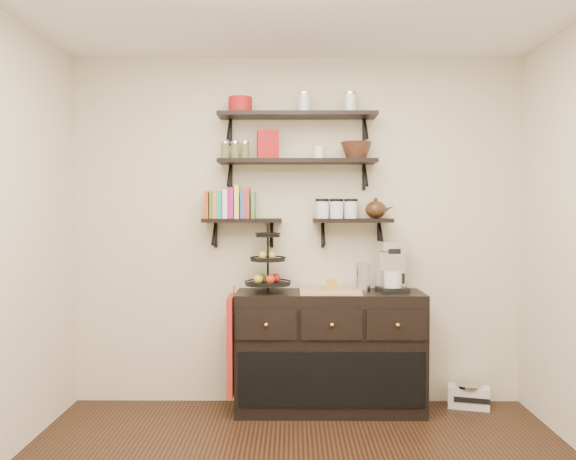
{
  "coord_description": "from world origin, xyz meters",
  "views": [
    {
      "loc": [
        -0.04,
        -3.03,
        1.52
      ],
      "look_at": [
        -0.07,
        1.15,
        1.38
      ],
      "focal_mm": 38.0,
      "sensor_mm": 36.0,
      "label": 1
    }
  ],
  "objects": [
    {
      "name": "back_wall",
      "position": [
        0.0,
        1.75,
        1.35
      ],
      "size": [
        3.5,
        0.02,
        2.7
      ],
      "primitive_type": "cube",
      "color": "beige",
      "rests_on": "ground"
    },
    {
      "name": "shelf_top",
      "position": [
        0.0,
        1.62,
        2.23
      ],
      "size": [
        1.2,
        0.27,
        0.23
      ],
      "color": "black",
      "rests_on": "back_wall"
    },
    {
      "name": "shelf_mid",
      "position": [
        0.0,
        1.62,
        1.88
      ],
      "size": [
        1.2,
        0.27,
        0.23
      ],
      "color": "black",
      "rests_on": "back_wall"
    },
    {
      "name": "shelf_low_left",
      "position": [
        -0.42,
        1.63,
        1.43
      ],
      "size": [
        0.6,
        0.25,
        0.23
      ],
      "color": "black",
      "rests_on": "back_wall"
    },
    {
      "name": "shelf_low_right",
      "position": [
        0.42,
        1.63,
        1.43
      ],
      "size": [
        0.6,
        0.25,
        0.23
      ],
      "color": "black",
      "rests_on": "back_wall"
    },
    {
      "name": "cookbooks",
      "position": [
        -0.51,
        1.63,
        1.56
      ],
      "size": [
        0.36,
        0.15,
        0.26
      ],
      "color": "#CA451E",
      "rests_on": "shelf_low_left"
    },
    {
      "name": "glass_canisters",
      "position": [
        0.3,
        1.63,
        1.51
      ],
      "size": [
        0.32,
        0.1,
        0.13
      ],
      "color": "silver",
      "rests_on": "shelf_low_right"
    },
    {
      "name": "sideboard",
      "position": [
        0.24,
        1.51,
        0.45
      ],
      "size": [
        1.4,
        0.5,
        0.92
      ],
      "color": "black",
      "rests_on": "floor"
    },
    {
      "name": "fruit_stand",
      "position": [
        -0.22,
        1.52,
        1.07
      ],
      "size": [
        0.34,
        0.34,
        0.5
      ],
      "rotation": [
        0.0,
        0.0,
        0.06
      ],
      "color": "black",
      "rests_on": "sideboard"
    },
    {
      "name": "candle",
      "position": [
        0.25,
        1.51,
        0.96
      ],
      "size": [
        0.08,
        0.08,
        0.08
      ],
      "primitive_type": "cube",
      "color": "olive",
      "rests_on": "sideboard"
    },
    {
      "name": "coffee_maker",
      "position": [
        0.71,
        1.54,
        1.08
      ],
      "size": [
        0.24,
        0.24,
        0.38
      ],
      "rotation": [
        0.0,
        0.0,
        0.21
      ],
      "color": "black",
      "rests_on": "sideboard"
    },
    {
      "name": "thermal_carafe",
      "position": [
        0.49,
        1.49,
        1.01
      ],
      "size": [
        0.11,
        0.11,
        0.22
      ],
      "primitive_type": "cylinder",
      "color": "silver",
      "rests_on": "sideboard"
    },
    {
      "name": "apron",
      "position": [
        -0.49,
        1.41,
        0.52
      ],
      "size": [
        0.04,
        0.31,
        0.73
      ],
      "primitive_type": "cube",
      "color": "#A4111C",
      "rests_on": "sideboard"
    },
    {
      "name": "radio",
      "position": [
        1.31,
        1.59,
        0.09
      ],
      "size": [
        0.33,
        0.25,
        0.18
      ],
      "rotation": [
        0.0,
        0.0,
        -0.28
      ],
      "color": "silver",
      "rests_on": "floor"
    },
    {
      "name": "recipe_box",
      "position": [
        -0.22,
        1.61,
        2.01
      ],
      "size": [
        0.17,
        0.09,
        0.22
      ],
      "primitive_type": "cube",
      "rotation": [
        0.0,
        0.0,
        0.17
      ],
      "color": "maroon",
      "rests_on": "shelf_mid"
    },
    {
      "name": "walnut_bowl",
      "position": [
        0.45,
        1.61,
        1.96
      ],
      "size": [
        0.24,
        0.24,
        0.13
      ],
      "primitive_type": null,
      "color": "black",
      "rests_on": "shelf_mid"
    },
    {
      "name": "ramekins",
      "position": [
        0.16,
        1.61,
        1.95
      ],
      "size": [
        0.09,
        0.09,
        0.1
      ],
      "primitive_type": "cylinder",
      "color": "white",
      "rests_on": "shelf_mid"
    },
    {
      "name": "teapot",
      "position": [
        0.6,
        1.63,
        1.53
      ],
      "size": [
        0.24,
        0.2,
        0.16
      ],
      "primitive_type": null,
      "rotation": [
        0.0,
        0.0,
        0.2
      ],
      "color": "#352110",
      "rests_on": "shelf_low_right"
    },
    {
      "name": "red_pot",
      "position": [
        -0.43,
        1.61,
        2.31
      ],
      "size": [
        0.18,
        0.18,
        0.12
      ],
      "primitive_type": "cylinder",
      "color": "maroon",
      "rests_on": "shelf_top"
    }
  ]
}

